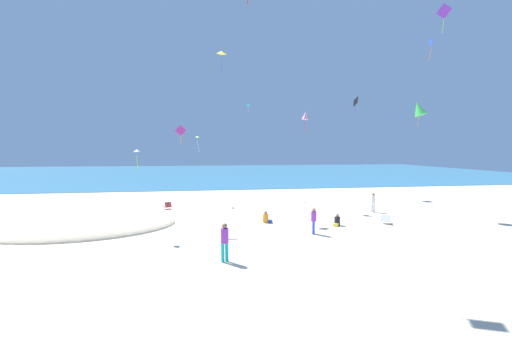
{
  "coord_description": "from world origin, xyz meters",
  "views": [
    {
      "loc": [
        -3.2,
        -14.43,
        4.74
      ],
      "look_at": [
        0.0,
        6.81,
        2.8
      ],
      "focal_mm": 22.55,
      "sensor_mm": 36.0,
      "label": 1
    }
  ],
  "objects_px": {
    "kite_black": "(356,102)",
    "kite_yellow": "(222,53)",
    "kite_green": "(419,109)",
    "beach_chair_far_left": "(168,206)",
    "kite_pink": "(305,116)",
    "kite_magenta": "(181,131)",
    "kite_lime": "(198,137)",
    "kite_blue": "(431,43)",
    "person_3": "(266,218)",
    "beach_chair_near_camera": "(386,220)",
    "kite_purple": "(444,12)",
    "person_4": "(373,201)",
    "person_1": "(225,240)",
    "person_0": "(314,219)",
    "kite_white": "(137,151)",
    "person_2": "(337,221)",
    "kite_teal": "(249,105)"
  },
  "relations": [
    {
      "from": "person_0",
      "to": "kite_pink",
      "type": "height_order",
      "value": "kite_pink"
    },
    {
      "from": "person_2",
      "to": "kite_blue",
      "type": "height_order",
      "value": "kite_blue"
    },
    {
      "from": "kite_black",
      "to": "kite_white",
      "type": "bearing_deg",
      "value": -144.67
    },
    {
      "from": "person_2",
      "to": "kite_yellow",
      "type": "bearing_deg",
      "value": -92.88
    },
    {
      "from": "person_4",
      "to": "kite_blue",
      "type": "relative_size",
      "value": 0.86
    },
    {
      "from": "beach_chair_far_left",
      "to": "kite_white",
      "type": "relative_size",
      "value": 0.63
    },
    {
      "from": "kite_black",
      "to": "kite_yellow",
      "type": "height_order",
      "value": "kite_yellow"
    },
    {
      "from": "person_0",
      "to": "kite_pink",
      "type": "xyz_separation_m",
      "value": [
        1.97,
        8.21,
        6.64
      ]
    },
    {
      "from": "kite_lime",
      "to": "kite_blue",
      "type": "bearing_deg",
      "value": -18.88
    },
    {
      "from": "kite_green",
      "to": "kite_blue",
      "type": "xyz_separation_m",
      "value": [
        1.88,
        1.57,
        5.15
      ]
    },
    {
      "from": "beach_chair_far_left",
      "to": "kite_magenta",
      "type": "relative_size",
      "value": 0.68
    },
    {
      "from": "person_2",
      "to": "kite_yellow",
      "type": "xyz_separation_m",
      "value": [
        -6.87,
        5.74,
        11.64
      ]
    },
    {
      "from": "beach_chair_far_left",
      "to": "person_4",
      "type": "height_order",
      "value": "person_4"
    },
    {
      "from": "person_3",
      "to": "kite_magenta",
      "type": "xyz_separation_m",
      "value": [
        -5.32,
        -0.41,
        5.59
      ]
    },
    {
      "from": "kite_black",
      "to": "kite_magenta",
      "type": "distance_m",
      "value": 20.96
    },
    {
      "from": "beach_chair_far_left",
      "to": "kite_pink",
      "type": "bearing_deg",
      "value": -125.36
    },
    {
      "from": "kite_white",
      "to": "kite_yellow",
      "type": "bearing_deg",
      "value": 51.75
    },
    {
      "from": "person_4",
      "to": "kite_green",
      "type": "relative_size",
      "value": 0.81
    },
    {
      "from": "kite_teal",
      "to": "person_3",
      "type": "bearing_deg",
      "value": -92.03
    },
    {
      "from": "person_3",
      "to": "kite_green",
      "type": "bearing_deg",
      "value": -7.97
    },
    {
      "from": "kite_magenta",
      "to": "kite_pink",
      "type": "bearing_deg",
      "value": 29.8
    },
    {
      "from": "person_0",
      "to": "person_4",
      "type": "distance_m",
      "value": 8.55
    },
    {
      "from": "kite_blue",
      "to": "person_4",
      "type": "bearing_deg",
      "value": -174.2
    },
    {
      "from": "kite_black",
      "to": "kite_lime",
      "type": "bearing_deg",
      "value": -170.46
    },
    {
      "from": "person_3",
      "to": "kite_yellow",
      "type": "relative_size",
      "value": 0.47
    },
    {
      "from": "beach_chair_near_camera",
      "to": "person_3",
      "type": "bearing_deg",
      "value": 116.73
    },
    {
      "from": "person_0",
      "to": "kite_magenta",
      "type": "height_order",
      "value": "kite_magenta"
    },
    {
      "from": "person_1",
      "to": "person_3",
      "type": "height_order",
      "value": "person_1"
    },
    {
      "from": "person_1",
      "to": "kite_purple",
      "type": "relative_size",
      "value": 0.83
    },
    {
      "from": "beach_chair_near_camera",
      "to": "kite_green",
      "type": "distance_m",
      "value": 8.78
    },
    {
      "from": "kite_black",
      "to": "kite_lime",
      "type": "xyz_separation_m",
      "value": [
        -16.04,
        -2.7,
        -3.83
      ]
    },
    {
      "from": "beach_chair_near_camera",
      "to": "person_1",
      "type": "relative_size",
      "value": 0.52
    },
    {
      "from": "beach_chair_far_left",
      "to": "person_3",
      "type": "bearing_deg",
      "value": -160.93
    },
    {
      "from": "person_3",
      "to": "kite_white",
      "type": "bearing_deg",
      "value": -178.94
    },
    {
      "from": "kite_green",
      "to": "kite_white",
      "type": "bearing_deg",
      "value": -170.55
    },
    {
      "from": "beach_chair_near_camera",
      "to": "kite_lime",
      "type": "relative_size",
      "value": 0.58
    },
    {
      "from": "person_4",
      "to": "kite_lime",
      "type": "distance_m",
      "value": 15.61
    },
    {
      "from": "kite_lime",
      "to": "kite_yellow",
      "type": "bearing_deg",
      "value": -66.72
    },
    {
      "from": "person_2",
      "to": "kite_lime",
      "type": "distance_m",
      "value": 14.64
    },
    {
      "from": "person_3",
      "to": "kite_lime",
      "type": "relative_size",
      "value": 0.51
    },
    {
      "from": "kite_green",
      "to": "kite_lime",
      "type": "distance_m",
      "value": 17.75
    },
    {
      "from": "person_2",
      "to": "person_1",
      "type": "bearing_deg",
      "value": -15.85
    },
    {
      "from": "person_4",
      "to": "kite_pink",
      "type": "relative_size",
      "value": 0.82
    },
    {
      "from": "person_0",
      "to": "kite_yellow",
      "type": "relative_size",
      "value": 0.92
    },
    {
      "from": "kite_green",
      "to": "kite_yellow",
      "type": "bearing_deg",
      "value": 167.36
    },
    {
      "from": "kite_teal",
      "to": "person_4",
      "type": "bearing_deg",
      "value": -51.09
    },
    {
      "from": "person_3",
      "to": "kite_pink",
      "type": "height_order",
      "value": "kite_pink"
    },
    {
      "from": "person_1",
      "to": "person_3",
      "type": "distance_m",
      "value": 7.69
    },
    {
      "from": "beach_chair_far_left",
      "to": "kite_purple",
      "type": "relative_size",
      "value": 0.39
    },
    {
      "from": "kite_black",
      "to": "kite_blue",
      "type": "relative_size",
      "value": 1.06
    }
  ]
}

